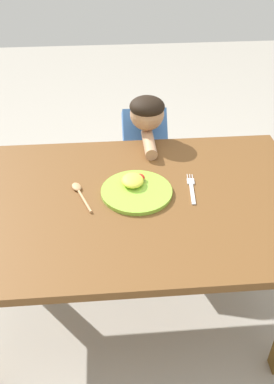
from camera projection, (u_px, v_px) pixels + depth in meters
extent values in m
plane|color=#ABA498|center=(130.00, 310.00, 1.98)|extent=(8.00, 8.00, 0.00)
cube|color=brown|center=(129.00, 203.00, 1.59)|extent=(1.40, 0.89, 0.03)
cube|color=brown|center=(2.00, 220.00, 2.02)|extent=(0.07, 0.07, 0.64)
cube|color=brown|center=(243.00, 207.00, 2.10)|extent=(0.07, 0.07, 0.64)
cylinder|color=#8FC83C|center=(137.00, 192.00, 1.61)|extent=(0.27, 0.27, 0.02)
ellipsoid|color=#EAE545|center=(133.00, 180.00, 1.62)|extent=(0.09, 0.10, 0.03)
ellipsoid|color=red|center=(141.00, 177.00, 1.65)|extent=(0.04, 0.05, 0.02)
cube|color=silver|center=(192.00, 194.00, 1.60)|extent=(0.03, 0.13, 0.01)
cube|color=silver|center=(191.00, 181.00, 1.67)|extent=(0.03, 0.04, 0.01)
cylinder|color=silver|center=(192.00, 177.00, 1.69)|extent=(0.01, 0.03, 0.00)
cylinder|color=silver|center=(190.00, 177.00, 1.70)|extent=(0.01, 0.03, 0.00)
cylinder|color=silver|center=(187.00, 177.00, 1.70)|extent=(0.01, 0.03, 0.00)
cylinder|color=tan|center=(85.00, 201.00, 1.56)|extent=(0.06, 0.13, 0.01)
ellipsoid|color=tan|center=(77.00, 187.00, 1.63)|extent=(0.05, 0.06, 0.02)
cube|color=#334D60|center=(142.00, 189.00, 2.36)|extent=(0.21, 0.16, 0.47)
cube|color=#3F72BF|center=(145.00, 142.00, 2.07)|extent=(0.21, 0.30, 0.34)
sphere|color=tan|center=(147.00, 114.00, 1.89)|extent=(0.16, 0.16, 0.16)
ellipsoid|color=black|center=(147.00, 106.00, 1.87)|extent=(0.16, 0.16, 0.09)
cylinder|color=tan|center=(149.00, 143.00, 1.86)|extent=(0.05, 0.21, 0.05)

